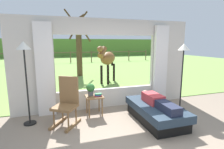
% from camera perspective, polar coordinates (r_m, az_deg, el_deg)
% --- Properties ---
extents(ground_plane, '(12.00, 12.00, 0.00)m').
position_cam_1_polar(ground_plane, '(3.55, 9.70, -22.13)').
color(ground_plane, gray).
extents(back_wall_with_window, '(5.20, 0.12, 2.55)m').
position_cam_1_polar(back_wall_with_window, '(5.14, -1.58, 3.05)').
color(back_wall_with_window, beige).
rests_on(back_wall_with_window, ground_plane).
extents(curtain_panel_left, '(0.44, 0.10, 2.40)m').
position_cam_1_polar(curtain_panel_left, '(4.81, -20.76, 1.30)').
color(curtain_panel_left, silver).
rests_on(curtain_panel_left, ground_plane).
extents(curtain_panel_right, '(0.44, 0.10, 2.40)m').
position_cam_1_polar(curtain_panel_right, '(5.73, 15.28, 2.93)').
color(curtain_panel_right, silver).
rests_on(curtain_panel_right, ground_plane).
extents(outdoor_pasture_lawn, '(36.00, 21.68, 0.02)m').
position_cam_1_polar(outdoor_pasture_lawn, '(15.97, -12.66, 3.19)').
color(outdoor_pasture_lawn, '#759E47').
rests_on(outdoor_pasture_lawn, ground_plane).
extents(distant_hill_ridge, '(36.00, 2.00, 2.40)m').
position_cam_1_polar(distant_hill_ridge, '(25.69, -14.87, 8.32)').
color(distant_hill_ridge, '#567F35').
rests_on(distant_hill_ridge, ground_plane).
extents(recliner_sofa, '(0.92, 1.71, 0.42)m').
position_cam_1_polar(recliner_sofa, '(4.53, 13.84, -11.75)').
color(recliner_sofa, black).
rests_on(recliner_sofa, ground_plane).
extents(reclining_person, '(0.35, 1.43, 0.22)m').
position_cam_1_polar(reclining_person, '(4.39, 14.35, -8.28)').
color(reclining_person, '#B23338').
rests_on(reclining_person, recliner_sofa).
extents(rocking_chair, '(0.76, 0.82, 1.12)m').
position_cam_1_polar(rocking_chair, '(4.29, -14.31, -8.38)').
color(rocking_chair, brown).
rests_on(rocking_chair, ground_plane).
extents(side_table, '(0.44, 0.44, 0.52)m').
position_cam_1_polar(side_table, '(4.71, -5.74, -7.95)').
color(side_table, brown).
rests_on(side_table, ground_plane).
extents(potted_plant, '(0.22, 0.22, 0.32)m').
position_cam_1_polar(potted_plant, '(4.67, -6.92, -4.58)').
color(potted_plant, '#4C5156').
rests_on(potted_plant, side_table).
extents(book_stack, '(0.20, 0.14, 0.08)m').
position_cam_1_polar(book_stack, '(4.63, -4.50, -6.54)').
color(book_stack, '#B22D28').
rests_on(book_stack, side_table).
extents(floor_lamp_left, '(0.32, 0.32, 1.92)m').
position_cam_1_polar(floor_lamp_left, '(4.38, -26.33, 4.74)').
color(floor_lamp_left, black).
rests_on(floor_lamp_left, ground_plane).
extents(floor_lamp_right, '(0.32, 0.32, 1.87)m').
position_cam_1_polar(floor_lamp_right, '(5.22, 21.96, 5.28)').
color(floor_lamp_right, black).
rests_on(floor_lamp_right, ground_plane).
extents(horse, '(1.38, 1.65, 1.73)m').
position_cam_1_polar(horse, '(8.30, -1.53, 5.12)').
color(horse, brown).
rests_on(horse, outdoor_pasture_lawn).
extents(pasture_tree, '(1.50, 1.47, 3.65)m').
position_cam_1_polar(pasture_tree, '(10.23, -10.63, 9.40)').
color(pasture_tree, '#4C3823').
rests_on(pasture_tree, outdoor_pasture_lawn).
extents(pasture_fence_line, '(16.10, 0.10, 1.10)m').
position_cam_1_polar(pasture_fence_line, '(17.33, -13.20, 6.14)').
color(pasture_fence_line, brown).
rests_on(pasture_fence_line, outdoor_pasture_lawn).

